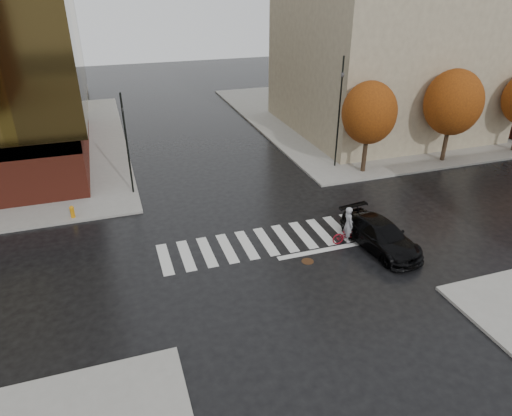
{
  "coord_description": "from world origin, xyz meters",
  "views": [
    {
      "loc": [
        -7.29,
        -19.51,
        12.96
      ],
      "look_at": [
        -0.49,
        0.77,
        2.0
      ],
      "focal_mm": 32.0,
      "sensor_mm": 36.0,
      "label": 1
    }
  ],
  "objects": [
    {
      "name": "ground",
      "position": [
        0.0,
        0.0,
        0.0
      ],
      "size": [
        120.0,
        120.0,
        0.0
      ],
      "primitive_type": "plane",
      "color": "black",
      "rests_on": "ground"
    },
    {
      "name": "sidewalk_ne",
      "position": [
        21.0,
        21.0,
        0.07
      ],
      "size": [
        30.0,
        30.0,
        0.15
      ],
      "primitive_type": "cube",
      "color": "gray",
      "rests_on": "ground"
    },
    {
      "name": "crosswalk",
      "position": [
        0.0,
        0.5,
        0.01
      ],
      "size": [
        12.0,
        3.0,
        0.01
      ],
      "primitive_type": "cube",
      "color": "silver",
      "rests_on": "ground"
    },
    {
      "name": "building_ne_tan",
      "position": [
        17.0,
        17.0,
        9.15
      ],
      "size": [
        16.0,
        16.0,
        18.0
      ],
      "primitive_type": "cube",
      "color": "gray",
      "rests_on": "sidewalk_ne"
    },
    {
      "name": "tree_ne_a",
      "position": [
        10.0,
        7.4,
        4.46
      ],
      "size": [
        3.8,
        3.8,
        6.5
      ],
      "color": "black",
      "rests_on": "sidewalk_ne"
    },
    {
      "name": "tree_ne_b",
      "position": [
        17.0,
        7.4,
        4.62
      ],
      "size": [
        4.2,
        4.2,
        6.89
      ],
      "color": "black",
      "rests_on": "sidewalk_ne"
    },
    {
      "name": "sedan",
      "position": [
        5.5,
        -1.99,
        0.75
      ],
      "size": [
        2.78,
        5.43,
        1.51
      ],
      "primitive_type": "imported",
      "rotation": [
        0.0,
        0.0,
        0.13
      ],
      "color": "black",
      "rests_on": "ground"
    },
    {
      "name": "cyclist",
      "position": [
        4.16,
        -1.0,
        0.73
      ],
      "size": [
        1.92,
        0.76,
        2.15
      ],
      "rotation": [
        0.0,
        0.0,
        1.53
      ],
      "color": "maroon",
      "rests_on": "ground"
    },
    {
      "name": "traffic_light_nw",
      "position": [
        -6.3,
        9.0,
        3.81
      ],
      "size": [
        0.17,
        0.14,
        6.56
      ],
      "rotation": [
        0.0,
        0.0,
        -1.56
      ],
      "color": "black",
      "rests_on": "sidewalk_nw"
    },
    {
      "name": "traffic_light_ne",
      "position": [
        8.53,
        8.98,
        4.76
      ],
      "size": [
        0.22,
        0.24,
        7.96
      ],
      "rotation": [
        0.0,
        0.0,
        3.46
      ],
      "color": "black",
      "rests_on": "sidewalk_ne"
    },
    {
      "name": "fire_hydrant",
      "position": [
        -10.0,
        6.5,
        0.57
      ],
      "size": [
        0.27,
        0.27,
        0.76
      ],
      "color": "orange",
      "rests_on": "sidewalk_nw"
    },
    {
      "name": "manhole",
      "position": [
        1.35,
        -2.0,
        0.01
      ],
      "size": [
        0.83,
        0.83,
        0.01
      ],
      "primitive_type": "cylinder",
      "rotation": [
        0.0,
        0.0,
        -0.43
      ],
      "color": "#4F311C",
      "rests_on": "ground"
    }
  ]
}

